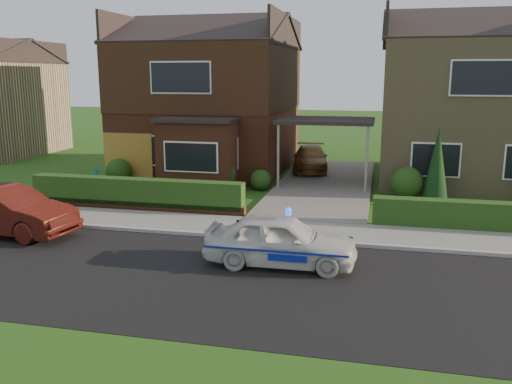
% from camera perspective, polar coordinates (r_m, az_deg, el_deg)
% --- Properties ---
extents(ground, '(120.00, 120.00, 0.00)m').
position_cam_1_polar(ground, '(12.12, 1.69, -9.62)').
color(ground, '#214A13').
rests_on(ground, ground).
extents(road, '(60.00, 6.00, 0.02)m').
position_cam_1_polar(road, '(12.12, 1.69, -9.62)').
color(road, black).
rests_on(road, ground).
extents(kerb, '(60.00, 0.16, 0.12)m').
position_cam_1_polar(kerb, '(14.93, 4.02, -5.14)').
color(kerb, '#9E9993').
rests_on(kerb, ground).
extents(sidewalk, '(60.00, 2.00, 0.10)m').
position_cam_1_polar(sidewalk, '(15.93, 4.62, -4.07)').
color(sidewalk, slate).
rests_on(sidewalk, ground).
extents(driveway, '(3.80, 12.00, 0.12)m').
position_cam_1_polar(driveway, '(22.59, 7.22, 0.78)').
color(driveway, '#666059').
rests_on(driveway, ground).
extents(house_left, '(7.50, 9.53, 7.25)m').
position_cam_1_polar(house_left, '(26.19, -4.76, 10.67)').
color(house_left, brown).
rests_on(house_left, ground).
extents(house_right, '(7.50, 8.06, 7.25)m').
position_cam_1_polar(house_right, '(25.30, 21.55, 9.48)').
color(house_right, '#94805A').
rests_on(house_right, ground).
extents(carport_link, '(3.80, 3.00, 2.77)m').
position_cam_1_polar(carport_link, '(22.18, 7.39, 7.34)').
color(carport_link, black).
rests_on(carport_link, ground).
extents(garage_door, '(2.20, 0.10, 2.10)m').
position_cam_1_polar(garage_door, '(23.70, -13.27, 3.52)').
color(garage_door, '#8C611E').
rests_on(garage_door, ground).
extents(dwarf_wall, '(7.70, 0.25, 0.36)m').
position_cam_1_polar(dwarf_wall, '(18.70, -12.67, -1.46)').
color(dwarf_wall, brown).
rests_on(dwarf_wall, ground).
extents(hedge_left, '(7.50, 0.55, 0.90)m').
position_cam_1_polar(hedge_left, '(18.87, -12.45, -1.89)').
color(hedge_left, '#173410').
rests_on(hedge_left, ground).
extents(hedge_right, '(7.50, 0.55, 0.80)m').
position_cam_1_polar(hedge_right, '(17.37, 24.59, -3.96)').
color(hedge_right, '#173410').
rests_on(hedge_right, ground).
extents(shrub_left_far, '(1.08, 1.08, 1.08)m').
position_cam_1_polar(shrub_left_far, '(23.49, -14.25, 2.13)').
color(shrub_left_far, '#173410').
rests_on(shrub_left_far, ground).
extents(shrub_left_mid, '(1.32, 1.32, 1.32)m').
position_cam_1_polar(shrub_left_mid, '(21.60, -3.83, 1.95)').
color(shrub_left_mid, '#173410').
rests_on(shrub_left_mid, ground).
extents(shrub_left_near, '(0.84, 0.84, 0.84)m').
position_cam_1_polar(shrub_left_near, '(21.53, 0.49, 1.29)').
color(shrub_left_near, '#173410').
rests_on(shrub_left_near, ground).
extents(shrub_right_near, '(1.20, 1.20, 1.20)m').
position_cam_1_polar(shrub_right_near, '(20.83, 15.58, 0.96)').
color(shrub_right_near, '#173410').
rests_on(shrub_right_near, ground).
extents(conifer_a, '(0.90, 0.90, 2.60)m').
position_cam_1_polar(conifer_a, '(20.58, 18.50, 2.63)').
color(conifer_a, black).
rests_on(conifer_a, ground).
extents(police_car, '(3.35, 3.66, 1.40)m').
position_cam_1_polar(police_car, '(13.03, 2.61, -5.15)').
color(police_car, silver).
rests_on(police_car, ground).
extents(driveway_car, '(2.03, 4.00, 1.11)m').
position_cam_1_polar(driveway_car, '(25.53, 5.73, 3.54)').
color(driveway_car, brown).
rests_on(driveway_car, driveway).
extents(street_car, '(1.97, 4.28, 1.36)m').
position_cam_1_polar(street_car, '(17.03, -24.68, -1.90)').
color(street_car, '#47150F').
rests_on(street_car, ground).
extents(potted_plant_a, '(0.48, 0.37, 0.83)m').
position_cam_1_polar(potted_plant_a, '(22.98, -16.35, 1.48)').
color(potted_plant_a, gray).
rests_on(potted_plant_a, ground).
extents(potted_plant_b, '(0.59, 0.58, 0.83)m').
position_cam_1_polar(potted_plant_b, '(19.79, -14.97, -0.13)').
color(potted_plant_b, gray).
rests_on(potted_plant_b, ground).
extents(potted_plant_c, '(0.62, 0.62, 0.80)m').
position_cam_1_polar(potted_plant_c, '(22.16, -9.84, 1.37)').
color(potted_plant_c, gray).
rests_on(potted_plant_c, ground).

